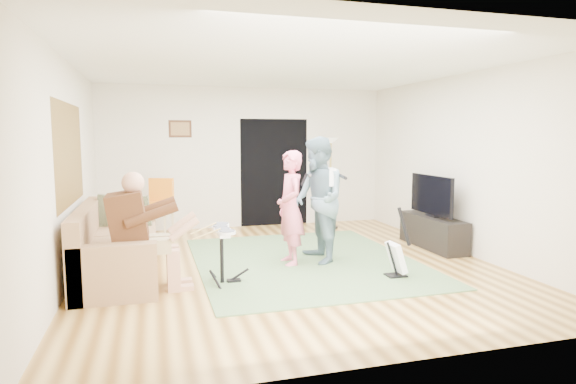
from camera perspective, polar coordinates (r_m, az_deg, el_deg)
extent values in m
plane|color=brown|center=(6.70, 0.09, -8.66)|extent=(6.00, 6.00, 0.00)
plane|color=white|center=(6.53, 0.09, 14.84)|extent=(6.00, 6.00, 0.00)
plane|color=brown|center=(6.50, -24.48, 4.11)|extent=(0.00, 2.05, 2.05)
plane|color=black|center=(9.52, -1.65, 2.33)|extent=(2.10, 0.00, 2.10)
cube|color=#3F2314|center=(9.22, -12.66, 7.31)|extent=(0.42, 0.03, 0.32)
cube|color=#517446|center=(6.91, 1.96, -8.13)|extent=(3.03, 3.64, 0.02)
cube|color=#99724C|center=(6.49, -19.30, -7.53)|extent=(0.90, 1.80, 0.45)
cube|color=#99724C|center=(6.47, -22.76, -5.63)|extent=(0.17, 2.23, 0.90)
cube|color=#99724C|center=(7.45, -18.86, -4.94)|extent=(0.90, 0.21, 0.64)
cube|color=#99724C|center=(5.49, -19.97, -9.09)|extent=(0.90, 0.21, 0.64)
cube|color=#4C2A15|center=(5.72, -18.41, -3.20)|extent=(0.38, 0.50, 0.63)
sphere|color=tan|center=(5.66, -17.89, 1.04)|extent=(0.25, 0.25, 0.25)
cylinder|color=black|center=(5.87, -7.85, -7.59)|extent=(0.04, 0.04, 0.63)
cube|color=white|center=(5.80, -7.90, -4.68)|extent=(0.12, 0.63, 0.04)
imported|color=#F06886|center=(6.59, 0.28, -1.92)|extent=(0.39, 0.58, 1.57)
imported|color=slate|center=(6.70, 3.54, -0.95)|extent=(0.67, 0.86, 1.77)
cube|color=black|center=(6.30, 12.64, -9.67)|extent=(0.24, 0.20, 0.03)
cube|color=white|center=(6.24, 12.70, -7.57)|extent=(0.19, 0.29, 0.38)
cylinder|color=black|center=(6.20, 13.60, -4.01)|extent=(0.20, 0.04, 0.50)
cylinder|color=black|center=(9.36, 4.99, -4.18)|extent=(0.31, 0.31, 0.03)
cylinder|color=#9F8644|center=(9.24, 5.04, 0.85)|extent=(0.04, 0.04, 1.64)
cone|color=white|center=(9.19, 5.09, 6.06)|extent=(0.27, 0.27, 0.11)
cube|color=tan|center=(8.44, -15.18, -2.39)|extent=(0.58, 0.58, 0.04)
cube|color=orange|center=(8.60, -15.27, 0.11)|extent=(0.42, 0.23, 0.44)
cube|color=black|center=(8.01, 16.80, -4.56)|extent=(0.40, 1.40, 0.50)
cube|color=black|center=(7.90, 16.64, -0.31)|extent=(0.06, 1.09, 0.61)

